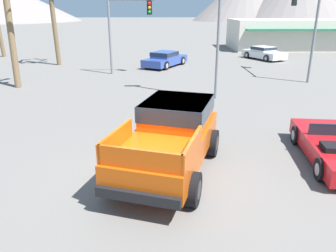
{
  "coord_description": "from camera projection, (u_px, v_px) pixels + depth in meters",
  "views": [
    {
      "loc": [
        0.13,
        -8.07,
        4.49
      ],
      "look_at": [
        0.26,
        1.44,
        1.04
      ],
      "focal_mm": 35.0,
      "sensor_mm": 36.0,
      "label": 1
    }
  ],
  "objects": [
    {
      "name": "traffic_light_main",
      "position": [
        127.0,
        21.0,
        22.34
      ],
      "size": [
        3.24,
        0.38,
        5.24
      ],
      "color": "slate",
      "rests_on": "ground_plane"
    },
    {
      "name": "traffic_light_crosswalk",
      "position": [
        306.0,
        14.0,
        21.08
      ],
      "size": [
        0.38,
        4.54,
        5.81
      ],
      "rotation": [
        0.0,
        0.0,
        1.57
      ],
      "color": "slate",
      "rests_on": "ground_plane"
    },
    {
      "name": "palm_tree_leaning",
      "position": [
        5.0,
        2.0,
        17.94
      ],
      "size": [
        2.9,
        2.93,
        6.24
      ],
      "color": "brown",
      "rests_on": "ground_plane"
    },
    {
      "name": "orange_pickup_truck",
      "position": [
        172.0,
        133.0,
        9.45
      ],
      "size": [
        3.38,
        5.38,
        1.9
      ],
      "rotation": [
        0.0,
        0.0,
        -0.3
      ],
      "color": "#CC4C0C",
      "rests_on": "ground_plane"
    },
    {
      "name": "parked_car_white",
      "position": [
        264.0,
        53.0,
        30.02
      ],
      "size": [
        3.47,
        4.41,
        1.15
      ],
      "rotation": [
        0.0,
        0.0,
        3.63
      ],
      "color": "white",
      "rests_on": "ground_plane"
    },
    {
      "name": "ground_plane",
      "position": [
        159.0,
        179.0,
        9.12
      ],
      "size": [
        320.0,
        320.0,
        0.0
      ],
      "primitive_type": "plane",
      "color": "slate"
    },
    {
      "name": "storefront_building",
      "position": [
        287.0,
        34.0,
        37.38
      ],
      "size": [
        12.47,
        7.8,
        3.25
      ],
      "color": "beige",
      "rests_on": "ground_plane"
    },
    {
      "name": "parked_car_blue",
      "position": [
        165.0,
        59.0,
        26.33
      ],
      "size": [
        3.79,
        4.83,
        1.19
      ],
      "rotation": [
        0.0,
        0.0,
        5.77
      ],
      "color": "#334C9E",
      "rests_on": "ground_plane"
    }
  ]
}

